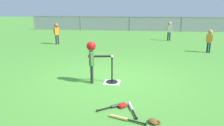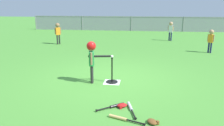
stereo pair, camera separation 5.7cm
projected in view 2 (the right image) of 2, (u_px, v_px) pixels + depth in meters
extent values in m
plane|color=#478C33|center=(111.00, 79.00, 6.44)|extent=(60.00, 60.00, 0.00)
cube|color=white|center=(112.00, 82.00, 6.15)|extent=(0.44, 0.44, 0.01)
cylinder|color=black|center=(112.00, 82.00, 6.15)|extent=(0.32, 0.32, 0.03)
cylinder|color=black|center=(112.00, 70.00, 6.06)|extent=(0.04, 0.04, 0.67)
cylinder|color=black|center=(112.00, 58.00, 5.97)|extent=(0.06, 0.06, 0.02)
sphere|color=white|center=(112.00, 56.00, 5.96)|extent=(0.07, 0.07, 0.07)
cylinder|color=#262626|center=(92.00, 73.00, 6.12)|extent=(0.08, 0.08, 0.49)
cylinder|color=#262626|center=(92.00, 75.00, 6.02)|extent=(0.08, 0.08, 0.49)
cube|color=green|center=(92.00, 58.00, 5.96)|extent=(0.16, 0.24, 0.38)
cylinder|color=#8C6647|center=(92.00, 56.00, 6.08)|extent=(0.05, 0.05, 0.33)
cylinder|color=#8C6647|center=(91.00, 59.00, 5.82)|extent=(0.05, 0.05, 0.33)
sphere|color=#8C6647|center=(91.00, 47.00, 5.88)|extent=(0.22, 0.22, 0.22)
sphere|color=red|center=(91.00, 46.00, 5.87)|extent=(0.25, 0.25, 0.25)
cylinder|color=black|center=(99.00, 56.00, 5.95)|extent=(0.60, 0.15, 0.06)
cylinder|color=#191E4C|center=(171.00, 37.00, 12.97)|extent=(0.08, 0.08, 0.49)
cylinder|color=#191E4C|center=(169.00, 37.00, 13.01)|extent=(0.08, 0.08, 0.49)
cube|color=white|center=(171.00, 29.00, 12.88)|extent=(0.25, 0.19, 0.38)
cylinder|color=tan|center=(173.00, 29.00, 12.81)|extent=(0.05, 0.05, 0.33)
cylinder|color=tan|center=(168.00, 28.00, 12.93)|extent=(0.05, 0.05, 0.33)
sphere|color=tan|center=(171.00, 24.00, 12.80)|extent=(0.22, 0.22, 0.22)
cylinder|color=#262626|center=(59.00, 39.00, 11.91)|extent=(0.08, 0.08, 0.50)
cylinder|color=#262626|center=(57.00, 40.00, 11.86)|extent=(0.08, 0.08, 0.50)
cube|color=orange|center=(58.00, 31.00, 11.77)|extent=(0.26, 0.23, 0.39)
cylinder|color=#8C6647|center=(60.00, 31.00, 11.82)|extent=(0.06, 0.06, 0.33)
cylinder|color=#8C6647|center=(55.00, 31.00, 11.71)|extent=(0.06, 0.06, 0.33)
sphere|color=#8C6647|center=(58.00, 25.00, 11.69)|extent=(0.22, 0.22, 0.22)
cylinder|color=#191E4C|center=(211.00, 48.00, 9.76)|extent=(0.07, 0.07, 0.46)
cylinder|color=#191E4C|center=(209.00, 48.00, 9.83)|extent=(0.07, 0.07, 0.46)
cube|color=orange|center=(211.00, 39.00, 9.69)|extent=(0.23, 0.22, 0.35)
cylinder|color=tan|center=(214.00, 38.00, 9.59)|extent=(0.05, 0.05, 0.30)
cylinder|color=tan|center=(208.00, 38.00, 9.77)|extent=(0.05, 0.05, 0.30)
sphere|color=tan|center=(212.00, 32.00, 9.61)|extent=(0.20, 0.20, 0.20)
cylinder|color=silver|center=(130.00, 106.00, 4.64)|extent=(0.14, 0.35, 0.06)
cylinder|color=black|center=(134.00, 114.00, 4.31)|extent=(0.11, 0.34, 0.03)
cylinder|color=black|center=(135.00, 119.00, 4.15)|extent=(0.05, 0.03, 0.05)
cylinder|color=#DBB266|center=(118.00, 117.00, 4.18)|extent=(0.35, 0.18, 0.06)
cylinder|color=black|center=(136.00, 122.00, 4.03)|extent=(0.34, 0.15, 0.03)
cylinder|color=black|center=(145.00, 124.00, 3.95)|extent=(0.03, 0.05, 0.05)
cylinder|color=black|center=(117.00, 105.00, 4.69)|extent=(0.29, 0.24, 0.06)
cylinder|color=black|center=(103.00, 109.00, 4.53)|extent=(0.27, 0.22, 0.03)
cylinder|color=black|center=(96.00, 111.00, 4.46)|extent=(0.04, 0.05, 0.05)
ellipsoid|color=brown|center=(152.00, 122.00, 4.03)|extent=(0.25, 0.27, 0.07)
cube|color=brown|center=(158.00, 123.00, 3.99)|extent=(0.06, 0.06, 0.06)
ellipsoid|color=#B21919|center=(122.00, 105.00, 4.67)|extent=(0.27, 0.25, 0.07)
cube|color=#B21919|center=(121.00, 107.00, 4.58)|extent=(0.06, 0.06, 0.06)
cylinder|color=slate|center=(36.00, 23.00, 18.69)|extent=(0.06, 0.06, 1.15)
cylinder|color=slate|center=(82.00, 23.00, 18.18)|extent=(0.06, 0.06, 1.15)
cylinder|color=slate|center=(131.00, 24.00, 17.66)|extent=(0.06, 0.06, 1.15)
cylinder|color=slate|center=(183.00, 24.00, 17.15)|extent=(0.06, 0.06, 1.15)
cube|color=gray|center=(131.00, 17.00, 17.53)|extent=(16.00, 0.03, 0.03)
cube|color=gray|center=(131.00, 24.00, 17.66)|extent=(16.00, 0.01, 1.15)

